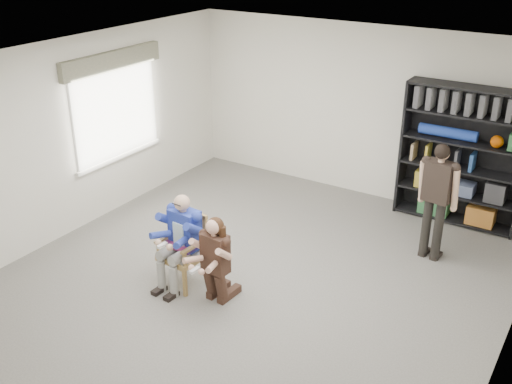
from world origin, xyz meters
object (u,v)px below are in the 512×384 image
Objects in this scene: seated_man at (181,241)px; standing_man at (436,203)px; kneeling_woman at (214,261)px; bookshelf at (462,157)px; armchair at (182,251)px.

standing_man is at bearing 46.83° from seated_man.
seated_man is 1.09× the size of kneeling_woman.
bookshelf is 1.27× the size of standing_man.
armchair is 0.45× the size of bookshelf.
armchair is at bearing 93.72° from seated_man.
seated_man is at bearing -86.28° from armchair.
standing_man is at bearing 46.83° from armchair.
bookshelf is (2.42, 3.59, 0.44)m from seated_man.
armchair is 0.57× the size of standing_man.
seated_man is 0.74× the size of standing_man.
kneeling_woman is 3.06m from standing_man.
seated_man is at bearing 172.03° from kneeling_woman.
kneeling_woman is at bearing -116.38° from bookshelf.
kneeling_woman is at bearing -120.20° from standing_man.
armchair is 3.37m from standing_man.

